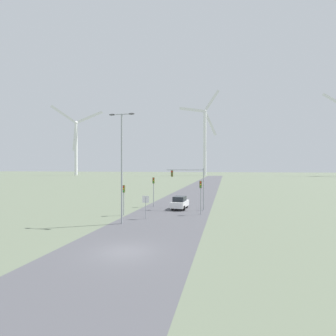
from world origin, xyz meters
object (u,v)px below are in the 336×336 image
(car_approaching, at_px, (180,203))
(wind_turbine_left, at_px, (205,136))
(traffic_light_post_mid_left, at_px, (154,185))
(traffic_light_post_near_left, at_px, (124,193))
(wind_turbine_far_left, at_px, (76,142))
(stop_sign_near, at_px, (146,203))
(streetlamp, at_px, (122,156))
(traffic_light_mast_overhead, at_px, (190,179))
(traffic_light_post_near_right, at_px, (201,190))

(car_approaching, bearing_deg, wind_turbine_left, 93.10)
(traffic_light_post_mid_left, bearing_deg, wind_turbine_left, 91.50)
(traffic_light_post_near_left, bearing_deg, wind_turbine_far_left, 123.67)
(wind_turbine_far_left, bearing_deg, stop_sign_near, -55.72)
(stop_sign_near, xyz_separation_m, traffic_light_post_mid_left, (-1.62, 9.17, 1.35))
(car_approaching, relative_size, wind_turbine_far_left, 0.08)
(streetlamp, height_order, wind_turbine_left, wind_turbine_left)
(traffic_light_post_near_left, xyz_separation_m, wind_turbine_far_left, (-96.74, 145.22, 22.19))
(stop_sign_near, height_order, traffic_light_post_near_left, traffic_light_post_near_left)
(stop_sign_near, height_order, wind_turbine_left, wind_turbine_left)
(stop_sign_near, distance_m, wind_turbine_left, 161.34)
(streetlamp, height_order, wind_turbine_far_left, wind_turbine_far_left)
(wind_turbine_far_left, bearing_deg, streetlamp, -56.71)
(traffic_light_mast_overhead, xyz_separation_m, wind_turbine_left, (-9.70, 151.47, 23.98))
(traffic_light_post_near_right, relative_size, traffic_light_post_mid_left, 0.96)
(traffic_light_post_mid_left, relative_size, car_approaching, 1.05)
(traffic_light_post_near_right, distance_m, wind_turbine_left, 157.38)
(traffic_light_post_near_right, height_order, wind_turbine_left, wind_turbine_left)
(streetlamp, height_order, car_approaching, streetlamp)
(traffic_light_mast_overhead, relative_size, wind_turbine_far_left, 0.11)
(traffic_light_post_near_left, bearing_deg, traffic_light_mast_overhead, 38.73)
(traffic_light_post_near_right, distance_m, traffic_light_mast_overhead, 4.08)
(traffic_light_post_mid_left, distance_m, car_approaching, 4.99)
(traffic_light_post_near_left, relative_size, traffic_light_post_near_right, 0.88)
(traffic_light_post_mid_left, distance_m, wind_turbine_far_left, 170.63)
(traffic_light_mast_overhead, bearing_deg, streetlamp, -118.78)
(traffic_light_post_mid_left, height_order, wind_turbine_left, wind_turbine_left)
(traffic_light_post_near_right, bearing_deg, car_approaching, 131.17)
(traffic_light_mast_overhead, height_order, car_approaching, traffic_light_mast_overhead)
(streetlamp, xyz_separation_m, wind_turbine_far_left, (-98.39, 149.83, 17.80))
(traffic_light_post_near_left, distance_m, traffic_light_mast_overhead, 9.72)
(traffic_light_mast_overhead, height_order, wind_turbine_left, wind_turbine_left)
(streetlamp, xyz_separation_m, stop_sign_near, (1.69, 3.02, -5.25))
(car_approaching, bearing_deg, traffic_light_post_near_left, -133.29)
(car_approaching, bearing_deg, traffic_light_mast_overhead, -12.27)
(traffic_light_post_near_right, xyz_separation_m, traffic_light_mast_overhead, (-1.80, 3.47, 1.14))
(traffic_light_post_mid_left, bearing_deg, streetlamp, -90.34)
(stop_sign_near, distance_m, traffic_light_post_near_right, 7.34)
(traffic_light_post_near_left, xyz_separation_m, traffic_light_post_mid_left, (1.73, 7.57, 0.48))
(car_approaching, height_order, wind_turbine_far_left, wind_turbine_far_left)
(traffic_light_post_near_left, bearing_deg, car_approaching, 46.71)
(stop_sign_near, distance_m, traffic_light_mast_overhead, 8.98)
(streetlamp, distance_m, wind_turbine_far_left, 180.13)
(stop_sign_near, height_order, traffic_light_post_near_right, traffic_light_post_near_right)
(stop_sign_near, relative_size, wind_turbine_far_left, 0.05)
(traffic_light_mast_overhead, xyz_separation_m, wind_turbine_far_left, (-104.23, 139.21, 20.68))
(traffic_light_mast_overhead, bearing_deg, car_approaching, 167.73)
(stop_sign_near, height_order, traffic_light_post_mid_left, traffic_light_post_mid_left)
(streetlamp, distance_m, stop_sign_near, 6.29)
(wind_turbine_far_left, height_order, wind_turbine_left, wind_turbine_left)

